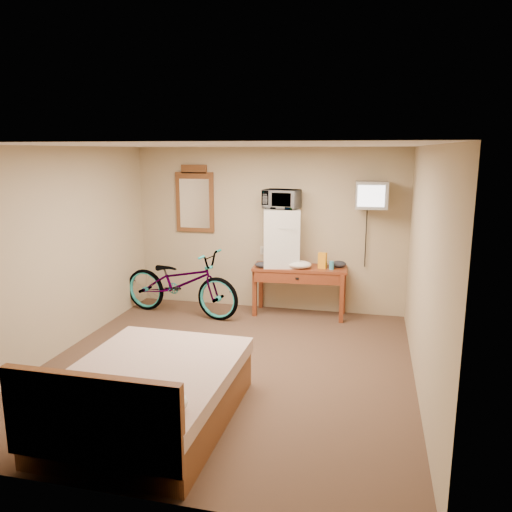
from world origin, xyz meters
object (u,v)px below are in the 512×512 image
(desk, at_px, (299,275))
(bicycle, at_px, (181,282))
(microwave, at_px, (282,199))
(crt_television, at_px, (371,195))
(bed, at_px, (147,395))
(blue_cup, at_px, (331,265))
(mini_fridge, at_px, (281,237))
(wall_mirror, at_px, (195,200))

(desk, xyz_separation_m, bicycle, (-1.74, -0.36, -0.13))
(microwave, distance_m, crt_television, 1.28)
(microwave, relative_size, bed, 0.26)
(desk, height_order, blue_cup, blue_cup)
(desk, distance_m, bed, 3.51)
(desk, distance_m, microwave, 1.15)
(mini_fridge, bearing_deg, desk, -10.65)
(blue_cup, distance_m, bed, 3.65)
(microwave, bearing_deg, blue_cup, 3.23)
(mini_fridge, bearing_deg, bicycle, -163.94)
(desk, xyz_separation_m, blue_cup, (0.47, -0.03, 0.18))
(crt_television, xyz_separation_m, bed, (-1.87, -3.40, -1.54))
(microwave, height_order, wall_mirror, wall_mirror)
(crt_television, bearing_deg, desk, -178.65)
(blue_cup, xyz_separation_m, bicycle, (-2.22, -0.33, -0.31))
(blue_cup, relative_size, crt_television, 0.22)
(bicycle, height_order, bed, bicycle)
(bed, bearing_deg, microwave, 80.35)
(crt_television, relative_size, wall_mirror, 0.54)
(microwave, relative_size, bicycle, 0.27)
(microwave, bearing_deg, crt_television, 8.25)
(blue_cup, xyz_separation_m, crt_television, (0.52, 0.05, 1.02))
(desk, distance_m, mini_fridge, 0.62)
(mini_fridge, height_order, crt_television, crt_television)
(mini_fridge, distance_m, wall_mirror, 1.53)
(blue_cup, bearing_deg, bed, -111.93)
(blue_cup, relative_size, bed, 0.06)
(desk, bearing_deg, microwave, 169.32)
(microwave, height_order, bed, microwave)
(desk, distance_m, blue_cup, 0.51)
(desk, relative_size, bed, 0.72)
(desk, height_order, mini_fridge, mini_fridge)
(desk, bearing_deg, mini_fridge, 169.35)
(mini_fridge, relative_size, bicycle, 0.45)
(wall_mirror, bearing_deg, bicycle, -92.11)
(blue_cup, bearing_deg, wall_mirror, 172.09)
(mini_fridge, xyz_separation_m, bicycle, (-1.45, -0.42, -0.68))
(blue_cup, distance_m, bicycle, 2.26)
(blue_cup, bearing_deg, bicycle, -171.48)
(microwave, xyz_separation_m, bed, (-0.58, -3.43, -1.45))
(desk, relative_size, crt_television, 2.48)
(crt_television, distance_m, bed, 4.17)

